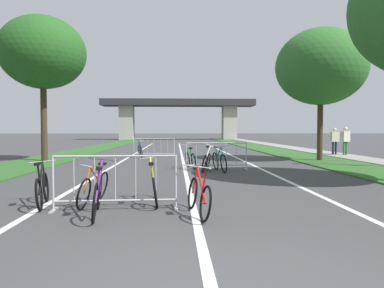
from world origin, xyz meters
name	(u,v)px	position (x,y,z in m)	size (l,w,h in m)	color
grass_verge_left	(96,149)	(-6.84, 25.80, 0.03)	(2.83, 63.06, 0.05)	#2D5B26
grass_verge_right	(263,148)	(6.84, 25.80, 0.03)	(2.83, 63.06, 0.05)	#2D5B26
sidewalk_path_right	(291,148)	(9.16, 25.80, 0.04)	(1.81, 63.06, 0.08)	gray
lane_stripe_center	(182,155)	(0.00, 18.24, 0.00)	(0.14, 36.48, 0.01)	silver
lane_stripe_right_lane	(231,155)	(2.98, 18.24, 0.00)	(0.14, 36.48, 0.01)	silver
lane_stripe_left_lane	(132,155)	(-2.98, 18.24, 0.00)	(0.14, 36.48, 0.01)	silver
overpass_bridge	(178,110)	(0.00, 52.12, 4.62)	(23.53, 4.09, 6.23)	#2D2D30
tree_left_oak_mid	(43,53)	(-6.69, 14.32, 5.19)	(4.04, 4.04, 6.93)	#3D2D1E
tree_right_maple_mid	(321,67)	(6.70, 14.02, 4.59)	(4.35, 4.35, 6.45)	#3D2D1E
crowd_barrier_nearest	(115,183)	(-1.50, 3.79, 0.52)	(2.38, 0.53, 1.05)	#ADADB2
crowd_barrier_second	(216,156)	(1.21, 10.50, 0.52)	(2.37, 0.47, 1.05)	#ADADB2
crowd_barrier_third	(154,148)	(-1.60, 17.22, 0.52)	(2.37, 0.47, 1.05)	#ADADB2
bicycle_teal_0	(219,161)	(1.25, 9.93, 0.38)	(0.52, 1.70, 0.98)	black
bicycle_purple_1	(98,194)	(-1.73, 3.34, 0.38)	(0.53, 1.73, 1.01)	black
bicycle_orange_2	(94,187)	(-2.01, 4.28, 0.36)	(0.53, 1.66, 0.89)	black
bicycle_red_3	(199,196)	(0.07, 3.31, 0.35)	(0.54, 1.62, 0.88)	black
bicycle_blue_4	(140,151)	(-2.34, 16.63, 0.37)	(0.49, 1.61, 0.96)	black
bicycle_black_5	(42,189)	(-3.02, 4.20, 0.35)	(0.63, 1.57, 0.90)	black
bicycle_yellow_6	(154,187)	(-0.79, 4.36, 0.35)	(0.48, 1.63, 0.96)	black
bicycle_silver_7	(206,161)	(0.79, 10.11, 0.36)	(0.73, 1.59, 0.99)	black
bicycle_green_8	(190,159)	(0.23, 11.01, 0.36)	(0.61, 1.68, 0.97)	black
pedestrian_strolling	(335,139)	(9.15, 17.76, 1.00)	(0.60, 0.29, 1.65)	#262628
pedestrian_waiting	(345,138)	(9.50, 17.13, 1.04)	(0.60, 0.40, 1.70)	#33723F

